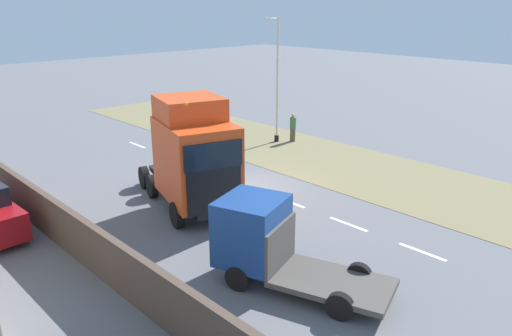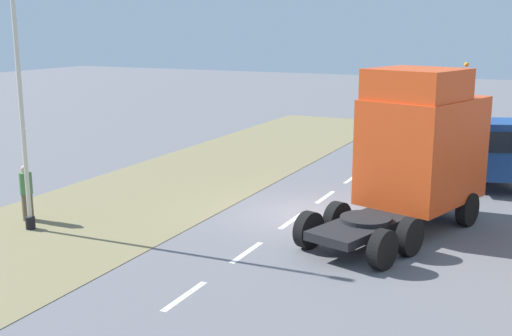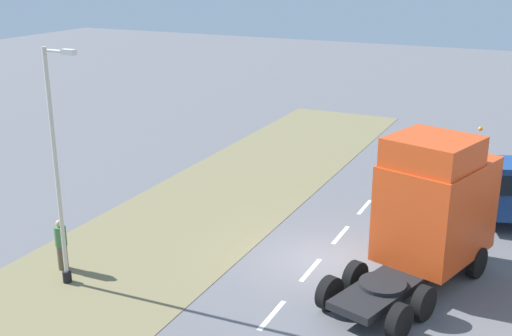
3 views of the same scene
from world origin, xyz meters
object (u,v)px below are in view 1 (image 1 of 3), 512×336
(lorry_cab, at_px, (194,157))
(flatbed_truck, at_px, (265,239))
(pedestrian, at_px, (293,128))
(lamp_post, at_px, (276,85))

(lorry_cab, height_order, flatbed_truck, lorry_cab)
(lorry_cab, xyz_separation_m, pedestrian, (-11.19, -4.71, -1.54))
(flatbed_truck, xyz_separation_m, lamp_post, (-12.04, -11.25, 2.18))
(flatbed_truck, relative_size, pedestrian, 3.22)
(flatbed_truck, height_order, lamp_post, lamp_post)
(lorry_cab, distance_m, lamp_post, 11.72)
(lorry_cab, bearing_deg, lamp_post, -135.63)
(lorry_cab, distance_m, pedestrian, 12.24)
(pedestrian, bearing_deg, lorry_cab, 22.84)
(flatbed_truck, xyz_separation_m, pedestrian, (-12.89, -10.57, -0.52))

